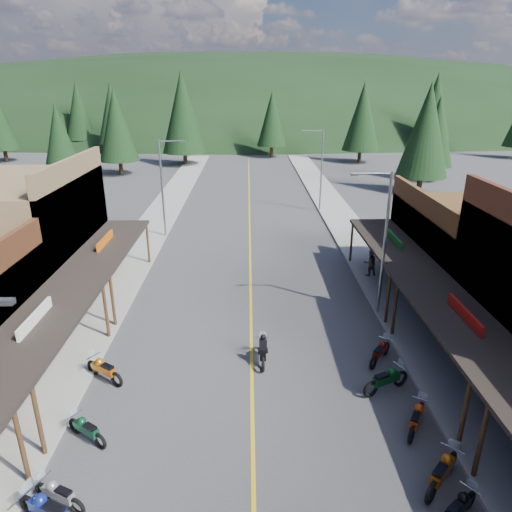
{
  "coord_description": "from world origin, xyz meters",
  "views": [
    {
      "loc": [
        -0.11,
        -14.65,
        12.12
      ],
      "look_at": [
        0.31,
        9.38,
        3.0
      ],
      "focal_mm": 32.0,
      "sensor_mm": 36.0,
      "label": 1
    }
  ],
  "objects_px": {
    "bike_west_6": "(59,493)",
    "rider_on_bike": "(263,350)",
    "pine_2": "(183,112)",
    "pine_11": "(426,130)",
    "pine_4": "(363,116)",
    "streetlight_1": "(164,184)",
    "bike_east_7": "(417,417)",
    "pine_10": "(117,125)",
    "streetlight_3": "(320,167)",
    "pine_8": "(60,140)",
    "bike_west_7": "(86,428)",
    "pine_1": "(113,113)",
    "pine_3": "(272,119)",
    "streetlight_2": "(382,239)",
    "bike_east_6": "(443,470)",
    "pine_9": "(436,131)",
    "bike_east_9": "(380,351)",
    "pedestrian_east_b": "(370,263)",
    "shop_east_3": "(475,251)",
    "bike_west_5": "(48,510)",
    "bike_east_8": "(386,378)",
    "pine_5": "(435,107)",
    "pine_7": "(79,111)",
    "bike_west_8": "(104,368)"
  },
  "relations": [
    {
      "from": "bike_west_6",
      "to": "rider_on_bike",
      "type": "xyz_separation_m",
      "value": [
        6.42,
        7.63,
        0.08
      ]
    },
    {
      "from": "pine_2",
      "to": "pine_11",
      "type": "xyz_separation_m",
      "value": [
        30.0,
        -20.0,
        -0.8
      ]
    },
    {
      "from": "pine_4",
      "to": "streetlight_1",
      "type": "bearing_deg",
      "value": -123.29
    },
    {
      "from": "bike_east_7",
      "to": "pine_4",
      "type": "bearing_deg",
      "value": 110.68
    },
    {
      "from": "pine_10",
      "to": "streetlight_3",
      "type": "bearing_deg",
      "value": -38.71
    },
    {
      "from": "pine_8",
      "to": "bike_west_7",
      "type": "distance_m",
      "value": 44.81
    },
    {
      "from": "rider_on_bike",
      "to": "pine_1",
      "type": "bearing_deg",
      "value": 111.45
    },
    {
      "from": "pine_3",
      "to": "pine_10",
      "type": "height_order",
      "value": "pine_10"
    },
    {
      "from": "streetlight_2",
      "to": "bike_east_6",
      "type": "bearing_deg",
      "value": -94.66
    },
    {
      "from": "pine_1",
      "to": "bike_east_6",
      "type": "relative_size",
      "value": 5.47
    },
    {
      "from": "streetlight_1",
      "to": "pine_4",
      "type": "height_order",
      "value": "pine_4"
    },
    {
      "from": "pine_9",
      "to": "bike_west_7",
      "type": "distance_m",
      "value": 55.61
    },
    {
      "from": "streetlight_1",
      "to": "rider_on_bike",
      "type": "bearing_deg",
      "value": -68.12
    },
    {
      "from": "bike_east_9",
      "to": "pedestrian_east_b",
      "type": "relative_size",
      "value": 1.13
    },
    {
      "from": "pine_4",
      "to": "rider_on_bike",
      "type": "relative_size",
      "value": 6.03
    },
    {
      "from": "shop_east_3",
      "to": "streetlight_2",
      "type": "bearing_deg",
      "value": -154.12
    },
    {
      "from": "streetlight_3",
      "to": "bike_west_5",
      "type": "relative_size",
      "value": 3.44
    },
    {
      "from": "bike_west_7",
      "to": "rider_on_bike",
      "type": "distance_m",
      "value": 8.11
    },
    {
      "from": "bike_west_7",
      "to": "bike_east_8",
      "type": "height_order",
      "value": "bike_east_8"
    },
    {
      "from": "shop_east_3",
      "to": "streetlight_3",
      "type": "xyz_separation_m",
      "value": [
        -6.8,
        18.7,
        1.93
      ]
    },
    {
      "from": "shop_east_3",
      "to": "pine_2",
      "type": "distance_m",
      "value": 52.68
    },
    {
      "from": "streetlight_2",
      "to": "pine_4",
      "type": "distance_m",
      "value": 53.23
    },
    {
      "from": "streetlight_3",
      "to": "bike_east_8",
      "type": "height_order",
      "value": "streetlight_3"
    },
    {
      "from": "pine_5",
      "to": "bike_east_6",
      "type": "xyz_separation_m",
      "value": [
        -28.0,
        -75.67,
        -7.34
      ]
    },
    {
      "from": "pine_4",
      "to": "pine_11",
      "type": "bearing_deg",
      "value": -84.81
    },
    {
      "from": "shop_east_3",
      "to": "bike_west_5",
      "type": "relative_size",
      "value": 4.68
    },
    {
      "from": "pine_7",
      "to": "bike_west_8",
      "type": "relative_size",
      "value": 5.74
    },
    {
      "from": "shop_east_3",
      "to": "bike_east_8",
      "type": "relative_size",
      "value": 4.86
    },
    {
      "from": "bike_east_8",
      "to": "pine_3",
      "type": "bearing_deg",
      "value": 155.55
    },
    {
      "from": "pine_11",
      "to": "bike_east_8",
      "type": "xyz_separation_m",
      "value": [
        -14.41,
        -36.85,
        -6.55
      ]
    },
    {
      "from": "shop_east_3",
      "to": "pine_3",
      "type": "relative_size",
      "value": 0.99
    },
    {
      "from": "streetlight_2",
      "to": "shop_east_3",
      "type": "bearing_deg",
      "value": 25.88
    },
    {
      "from": "streetlight_1",
      "to": "bike_east_9",
      "type": "distance_m",
      "value": 23.03
    },
    {
      "from": "pine_5",
      "to": "pine_3",
      "type": "bearing_deg",
      "value": -168.69
    },
    {
      "from": "shop_east_3",
      "to": "streetlight_2",
      "type": "relative_size",
      "value": 1.36
    },
    {
      "from": "pine_2",
      "to": "pine_4",
      "type": "xyz_separation_m",
      "value": [
        28.0,
        2.0,
        -0.75
      ]
    },
    {
      "from": "pine_10",
      "to": "rider_on_bike",
      "type": "xyz_separation_m",
      "value": [
        18.52,
        -46.61,
        -6.16
      ]
    },
    {
      "from": "streetlight_3",
      "to": "pine_11",
      "type": "relative_size",
      "value": 0.65
    },
    {
      "from": "bike_west_7",
      "to": "pedestrian_east_b",
      "type": "height_order",
      "value": "pedestrian_east_b"
    },
    {
      "from": "streetlight_2",
      "to": "rider_on_bike",
      "type": "relative_size",
      "value": 3.86
    },
    {
      "from": "pine_10",
      "to": "rider_on_bike",
      "type": "height_order",
      "value": "pine_10"
    },
    {
      "from": "streetlight_1",
      "to": "streetlight_2",
      "type": "bearing_deg",
      "value": -45.2
    },
    {
      "from": "pine_5",
      "to": "pine_11",
      "type": "relative_size",
      "value": 1.13
    },
    {
      "from": "streetlight_2",
      "to": "pine_9",
      "type": "bearing_deg",
      "value": 65.26
    },
    {
      "from": "pine_4",
      "to": "rider_on_bike",
      "type": "distance_m",
      "value": 59.61
    },
    {
      "from": "streetlight_3",
      "to": "shop_east_3",
      "type": "bearing_deg",
      "value": -70.01
    },
    {
      "from": "bike_west_6",
      "to": "pedestrian_east_b",
      "type": "xyz_separation_m",
      "value": [
        13.8,
        17.4,
        0.5
      ]
    },
    {
      "from": "streetlight_1",
      "to": "pine_4",
      "type": "distance_m",
      "value": 45.54
    },
    {
      "from": "pine_2",
      "to": "pine_4",
      "type": "relative_size",
      "value": 1.12
    },
    {
      "from": "pine_9",
      "to": "pedestrian_east_b",
      "type": "xyz_separation_m",
      "value": [
        -16.1,
        -31.84,
        -5.33
      ]
    }
  ]
}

